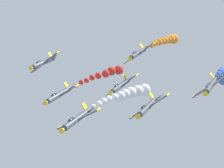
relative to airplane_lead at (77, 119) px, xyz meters
The scene contains 11 objects.
airplane_lead is the anchor object (origin of this frame).
smoke_trail_lead 19.33m from the airplane_lead, 99.02° to the right, with size 6.64×18.03×3.01m.
airplane_left_inner 14.55m from the airplane_lead, 130.93° to the right, with size 7.75×10.35×6.18m.
airplane_right_inner 16.07m from the airplane_lead, 48.79° to the right, with size 8.30×10.35×5.37m.
smoke_trail_right_inner 32.31m from the airplane_lead, 76.00° to the right, with size 5.65×17.39×2.44m.
airplane_left_outer 22.06m from the airplane_lead, 88.42° to the right, with size 7.69×10.35×6.26m.
airplane_right_outer 28.43m from the airplane_lead, 133.68° to the right, with size 7.65×10.35×6.31m.
smoke_trail_right_outer 47.82m from the airplane_lead, 112.58° to the right, with size 4.15×24.18×9.06m.
airplane_trailing 30.81m from the airplane_lead, 47.59° to the right, with size 7.81×10.35×6.09m.
airplane_high_slot 32.82m from the airplane_lead, 89.41° to the right, with size 7.76×10.35×6.17m.
smoke_trail_high_slot 53.53m from the airplane_lead, 90.84° to the right, with size 3.72×20.07×3.27m.
Camera 1 is at (-35.04, 81.57, 123.26)m, focal length 70.72 mm.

